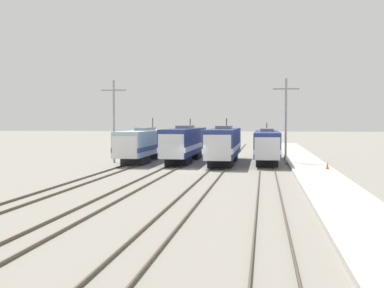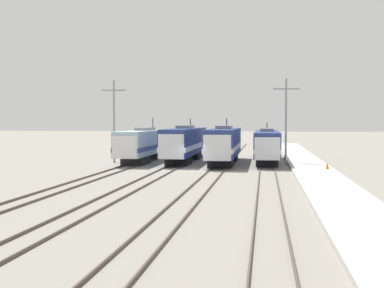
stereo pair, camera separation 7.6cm
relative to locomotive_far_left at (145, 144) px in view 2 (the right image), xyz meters
The scene contains 13 objects.
ground_plane 13.03m from the locomotive_far_left, 55.79° to the right, with size 400.00×400.00×0.00m, color gray.
rail_pair_far_left 10.83m from the locomotive_far_left, 90.00° to the right, with size 1.51×120.00×0.15m.
rail_pair_center_left 11.85m from the locomotive_far_left, 65.62° to the right, with size 1.51×120.00×0.15m.
rail_pair_center_right 14.50m from the locomotive_far_left, 47.81° to the right, with size 1.51×120.00×0.15m.
rail_pair_far_right 18.07m from the locomotive_far_left, 36.33° to the right, with size 1.51×120.00×0.15m.
locomotive_far_left is the anchor object (origin of this frame).
locomotive_center_left 4.82m from the locomotive_far_left, ahead, with size 2.90×19.74×5.14m.
locomotive_center_right 9.93m from the locomotive_far_left, 13.84° to the right, with size 2.99×18.16×5.15m.
locomotive_far_right 14.47m from the locomotive_far_left, ahead, with size 2.78×19.42×4.59m.
catenary_tower_left 4.97m from the locomotive_far_left, 141.11° to the right, with size 2.88×0.24×9.50m.
catenary_tower_right 16.98m from the locomotive_far_left, ahead, with size 2.88×0.24×9.50m.
platform 21.67m from the locomotive_far_left, 29.54° to the right, with size 4.00×120.00×0.28m.
traffic_cone 22.85m from the locomotive_far_left, 28.25° to the right, with size 0.31×0.31×0.66m.
Camera 2 is at (6.99, -51.63, 4.79)m, focal length 50.00 mm.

